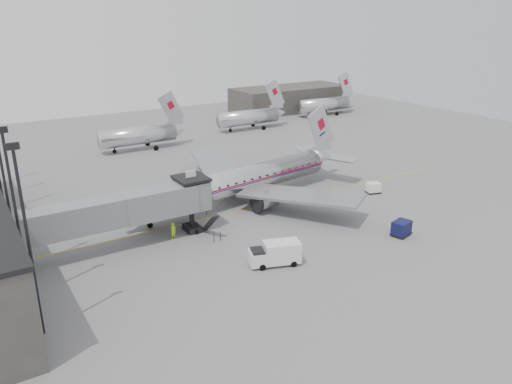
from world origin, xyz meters
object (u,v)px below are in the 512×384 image
Objects in this scene: baggage_cart_navy at (401,228)px; baggage_cart_white at (373,188)px; service_van at (275,253)px; ramp_worker at (173,231)px; airliner at (243,180)px.

baggage_cart_navy is 1.15× the size of baggage_cart_white.
ramp_worker is (-6.17, 10.88, -0.26)m from service_van.
service_van is 2.74× the size of ramp_worker.
service_van is at bearing -139.23° from baggage_cart_white.
baggage_cart_navy is at bearing -72.61° from airliner.
airliner reaches higher than baggage_cart_navy.
ramp_worker is at bearing 135.11° from baggage_cart_navy.
airliner reaches higher than baggage_cart_white.
service_van is 2.43× the size of baggage_cart_white.
service_van is 15.94m from baggage_cart_navy.
baggage_cart_white is at bearing 42.89° from baggage_cart_navy.
baggage_cart_navy is at bearing -50.67° from ramp_worker.
service_van is 12.51m from ramp_worker.
airliner is 18.06× the size of ramp_worker.
airliner reaches higher than service_van.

